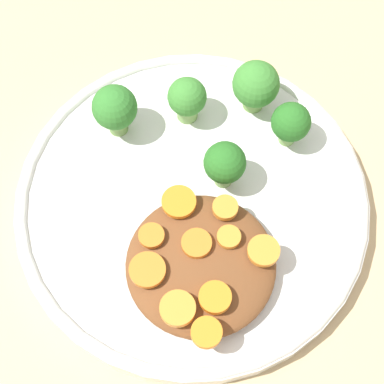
# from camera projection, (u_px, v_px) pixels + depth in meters

# --- Properties ---
(ground_plane) EXTENTS (4.00, 4.00, 0.00)m
(ground_plane) POSITION_uv_depth(u_px,v_px,m) (192.00, 209.00, 0.53)
(ground_plane) COLOR tan
(plate) EXTENTS (0.29, 0.29, 0.02)m
(plate) POSITION_uv_depth(u_px,v_px,m) (192.00, 203.00, 0.52)
(plate) COLOR silver
(plate) RESTS_ON ground_plane
(stew_mound) EXTENTS (0.11, 0.11, 0.02)m
(stew_mound) POSITION_uv_depth(u_px,v_px,m) (201.00, 264.00, 0.48)
(stew_mound) COLOR brown
(stew_mound) RESTS_ON plate
(broccoli_floret_0) EXTENTS (0.03, 0.03, 0.05)m
(broccoli_floret_0) POSITION_uv_depth(u_px,v_px,m) (187.00, 99.00, 0.52)
(broccoli_floret_0) COLOR #7FA85B
(broccoli_floret_0) RESTS_ON plate
(broccoli_floret_1) EXTENTS (0.04, 0.04, 0.05)m
(broccoli_floret_1) POSITION_uv_depth(u_px,v_px,m) (115.00, 109.00, 0.52)
(broccoli_floret_1) COLOR #759E51
(broccoli_floret_1) RESTS_ON plate
(broccoli_floret_2) EXTENTS (0.03, 0.03, 0.05)m
(broccoli_floret_2) POSITION_uv_depth(u_px,v_px,m) (225.00, 164.00, 0.50)
(broccoli_floret_2) COLOR #7FA85B
(broccoli_floret_2) RESTS_ON plate
(broccoli_floret_3) EXTENTS (0.03, 0.03, 0.05)m
(broccoli_floret_3) POSITION_uv_depth(u_px,v_px,m) (291.00, 123.00, 0.51)
(broccoli_floret_3) COLOR #7FA85B
(broccoli_floret_3) RESTS_ON plate
(broccoli_floret_4) EXTENTS (0.04, 0.04, 0.05)m
(broccoli_floret_4) POSITION_uv_depth(u_px,v_px,m) (256.00, 85.00, 0.53)
(broccoli_floret_4) COLOR #759E51
(broccoli_floret_4) RESTS_ON plate
(carrot_slice_0) EXTENTS (0.03, 0.03, 0.01)m
(carrot_slice_0) POSITION_uv_depth(u_px,v_px,m) (178.00, 309.00, 0.45)
(carrot_slice_0) COLOR orange
(carrot_slice_0) RESTS_ON stew_mound
(carrot_slice_1) EXTENTS (0.03, 0.03, 0.00)m
(carrot_slice_1) POSITION_uv_depth(u_px,v_px,m) (147.00, 270.00, 0.46)
(carrot_slice_1) COLOR orange
(carrot_slice_1) RESTS_ON stew_mound
(carrot_slice_2) EXTENTS (0.02, 0.02, 0.00)m
(carrot_slice_2) POSITION_uv_depth(u_px,v_px,m) (197.00, 243.00, 0.47)
(carrot_slice_2) COLOR orange
(carrot_slice_2) RESTS_ON stew_mound
(carrot_slice_3) EXTENTS (0.03, 0.03, 0.00)m
(carrot_slice_3) POSITION_uv_depth(u_px,v_px,m) (178.00, 201.00, 0.49)
(carrot_slice_3) COLOR orange
(carrot_slice_3) RESTS_ON stew_mound
(carrot_slice_4) EXTENTS (0.02, 0.02, 0.01)m
(carrot_slice_4) POSITION_uv_depth(u_px,v_px,m) (215.00, 297.00, 0.45)
(carrot_slice_4) COLOR orange
(carrot_slice_4) RESTS_ON stew_mound
(carrot_slice_5) EXTENTS (0.02, 0.02, 0.01)m
(carrot_slice_5) POSITION_uv_depth(u_px,v_px,m) (264.00, 251.00, 0.47)
(carrot_slice_5) COLOR orange
(carrot_slice_5) RESTS_ON stew_mound
(carrot_slice_6) EXTENTS (0.02, 0.02, 0.00)m
(carrot_slice_6) POSITION_uv_depth(u_px,v_px,m) (152.00, 236.00, 0.47)
(carrot_slice_6) COLOR orange
(carrot_slice_6) RESTS_ON stew_mound
(carrot_slice_7) EXTENTS (0.02, 0.02, 0.00)m
(carrot_slice_7) POSITION_uv_depth(u_px,v_px,m) (229.00, 237.00, 0.47)
(carrot_slice_7) COLOR orange
(carrot_slice_7) RESTS_ON stew_mound
(carrot_slice_8) EXTENTS (0.02, 0.02, 0.01)m
(carrot_slice_8) POSITION_uv_depth(u_px,v_px,m) (223.00, 210.00, 0.48)
(carrot_slice_8) COLOR orange
(carrot_slice_8) RESTS_ON stew_mound
(carrot_slice_9) EXTENTS (0.02, 0.02, 0.01)m
(carrot_slice_9) POSITION_uv_depth(u_px,v_px,m) (207.00, 333.00, 0.44)
(carrot_slice_9) COLOR orange
(carrot_slice_9) RESTS_ON stew_mound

